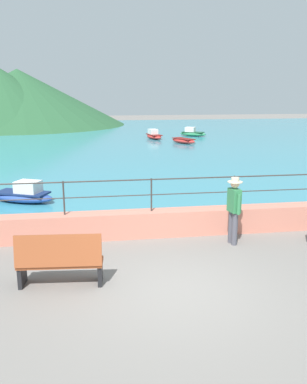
% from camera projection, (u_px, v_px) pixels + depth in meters
% --- Properties ---
extents(ground_plane, '(120.00, 120.00, 0.00)m').
position_uv_depth(ground_plane, '(175.00, 289.00, 8.23)').
color(ground_plane, slate).
extents(promenade_wall, '(20.00, 0.56, 0.70)m').
position_uv_depth(promenade_wall, '(151.00, 223.00, 11.22)').
color(promenade_wall, tan).
rests_on(promenade_wall, ground).
extents(railing, '(18.44, 0.04, 0.90)m').
position_uv_depth(railing, '(151.00, 188.00, 10.99)').
color(railing, '#383330').
rests_on(railing, promenade_wall).
extents(lake_water, '(64.00, 44.32, 0.06)m').
position_uv_depth(lake_water, '(110.00, 140.00, 33.03)').
color(lake_water, teal).
rests_on(lake_water, ground).
extents(hill_main, '(23.89, 23.89, 6.24)m').
position_uv_depth(hill_main, '(19.00, 98.00, 46.37)').
color(hill_main, '#285633').
rests_on(hill_main, ground).
extents(bench_main, '(1.74, 0.70, 1.13)m').
position_uv_depth(bench_main, '(60.00, 260.00, 8.25)').
color(bench_main, '#9E4C28').
rests_on(bench_main, ground).
extents(person_walking, '(0.38, 0.56, 1.75)m').
position_uv_depth(person_walking, '(234.00, 207.00, 10.47)').
color(person_walking, '#4C4C56').
rests_on(person_walking, ground).
extents(boat_2, '(1.37, 2.44, 0.76)m').
position_uv_depth(boat_2, '(154.00, 135.00, 33.55)').
color(boat_2, red).
rests_on(boat_2, lake_water).
extents(boat_3, '(2.46, 1.79, 0.76)m').
position_uv_depth(boat_3, '(24.00, 195.00, 14.42)').
color(boat_3, '#2D4C9E').
rests_on(boat_3, lake_water).
extents(boat_4, '(2.43, 1.98, 0.76)m').
position_uv_depth(boat_4, '(192.00, 133.00, 35.53)').
color(boat_4, '#338C59').
rests_on(boat_4, lake_water).
extents(boat_6, '(1.91, 2.45, 0.36)m').
position_uv_depth(boat_6, '(184.00, 141.00, 30.70)').
color(boat_6, red).
rests_on(boat_6, lake_water).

